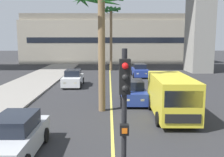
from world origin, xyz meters
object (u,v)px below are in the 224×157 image
car_queue_third (133,92)px  car_queue_fourth (15,137)px  car_queue_front (73,79)px  palm_tree_near_median (111,20)px  palm_tree_mid_median (101,11)px  delivery_van (171,95)px  traffic_light_median_near (124,115)px  car_queue_second (140,71)px

car_queue_third → car_queue_fourth: bearing=-122.3°
car_queue_front → car_queue_fourth: size_ratio=1.00×
palm_tree_near_median → car_queue_third: bearing=-85.9°
car_queue_third → palm_tree_mid_median: 6.24m
delivery_van → palm_tree_near_median: (-3.21, 22.80, 5.99)m
traffic_light_median_near → palm_tree_near_median: size_ratio=0.46×
delivery_van → palm_tree_near_median: bearing=98.0°
palm_tree_near_median → palm_tree_mid_median: size_ratio=1.23×
car_queue_front → car_queue_second: 9.57m
traffic_light_median_near → palm_tree_mid_median: (-0.82, 9.89, 3.37)m
car_queue_third → delivery_van: 4.13m
palm_tree_mid_median → car_queue_front: bearing=108.8°
car_queue_fourth → palm_tree_near_median: palm_tree_near_median is taller
palm_tree_near_median → car_queue_front: bearing=-106.7°
traffic_light_median_near → palm_tree_mid_median: palm_tree_mid_median is taller
delivery_van → traffic_light_median_near: bearing=-110.6°
car_queue_second → palm_tree_mid_median: palm_tree_mid_median is taller
car_queue_fourth → car_queue_front: bearing=89.5°
car_queue_second → traffic_light_median_near: 25.25m
car_queue_front → palm_tree_mid_median: 10.69m
delivery_van → palm_tree_near_median: palm_tree_near_median is taller
car_queue_front → car_queue_third: size_ratio=0.99×
car_queue_front → car_queue_second: same height
car_queue_second → delivery_van: size_ratio=0.77×
car_queue_front → delivery_van: delivery_van is taller
car_queue_second → car_queue_fourth: same height
car_queue_second → palm_tree_near_median: 9.76m
car_queue_second → delivery_van: 16.44m
palm_tree_mid_median → palm_tree_near_median: bearing=87.8°
car_queue_second → car_queue_third: (-2.02, -12.76, 0.00)m
car_queue_second → traffic_light_median_near: traffic_light_median_near is taller
traffic_light_median_near → delivery_van: bearing=69.4°
car_queue_second → car_queue_fourth: 22.42m
car_queue_fourth → car_queue_second: bearing=70.9°
car_queue_front → car_queue_fourth: bearing=-90.5°
palm_tree_near_median → car_queue_second: bearing=-61.8°
car_queue_fourth → palm_tree_mid_median: (3.12, 6.14, 5.37)m
car_queue_second → car_queue_third: bearing=-99.0°
car_queue_second → traffic_light_median_near: bearing=-97.8°
car_queue_fourth → palm_tree_near_median: 28.60m
car_queue_fourth → delivery_van: delivery_van is taller
palm_tree_mid_median → car_queue_fourth: bearing=-116.9°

